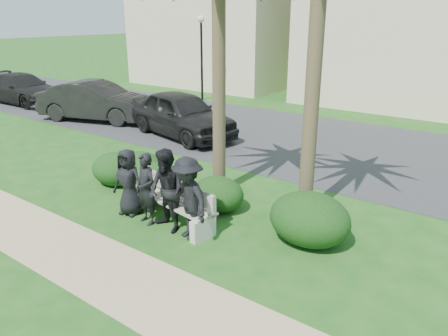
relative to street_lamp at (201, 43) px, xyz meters
The scene contains 21 objects.
ground 15.29m from the street_lamp, 53.13° to the right, with size 160.00×160.00×0.00m, color #195117.
footpath 16.74m from the street_lamp, 56.89° to the right, with size 30.00×1.60×0.01m, color tan.
asphalt_street 10.28m from the street_lamp, 23.96° to the right, with size 160.00×8.00×0.01m, color #2D2D30.
stucco_bldg_left 6.75m from the street_lamp, 116.57° to the left, with size 10.40×8.40×7.30m.
stucco_bldg_right 10.03m from the street_lamp, 36.87° to the left, with size 8.40×8.40×7.30m.
street_lamp is the anchor object (origin of this frame).
park_bench 14.71m from the street_lamp, 53.52° to the right, with size 2.60×0.96×0.88m.
man_a 14.34m from the street_lamp, 57.29° to the right, with size 0.75×0.49×1.54m, color black.
man_b 14.77m from the street_lamp, 55.31° to the right, with size 0.58×0.38×1.58m, color black.
man_c 15.09m from the street_lamp, 53.40° to the right, with size 0.86×0.67×1.77m, color black.
man_d 15.43m from the street_lamp, 51.65° to the right, with size 1.12×0.64×1.73m, color black.
hedge_a 12.63m from the street_lamp, 61.45° to the right, with size 1.36×1.12×0.88m, color black.
hedge_b 12.54m from the street_lamp, 58.32° to the right, with size 1.38×1.14×0.90m, color black.
hedge_c 13.37m from the street_lamp, 54.05° to the right, with size 1.23×1.02×0.80m, color black.
hedge_d 14.18m from the street_lamp, 49.09° to the right, with size 1.26×1.04×0.82m, color black.
hedge_e 15.67m from the street_lamp, 41.82° to the right, with size 1.27×1.05×0.83m, color black.
hedge_f 15.91m from the street_lamp, 42.85° to the right, with size 1.65×1.36×1.07m, color black.
hedge_extra 13.37m from the street_lamp, 55.93° to the right, with size 1.36×1.12×0.88m, color black.
car_a 7.63m from the street_lamp, 56.61° to the right, with size 1.96×4.87×1.66m, color black.
car_b 6.75m from the street_lamp, 95.28° to the right, with size 1.75×5.02×1.65m, color black.
car_c 9.47m from the street_lamp, 137.77° to the right, with size 2.08×5.11×1.48m, color black.
Camera 1 is at (5.84, -5.96, 4.32)m, focal length 35.00 mm.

